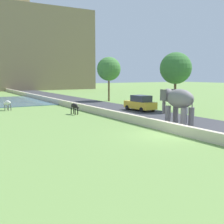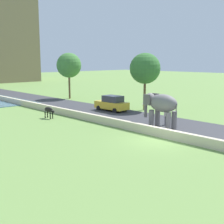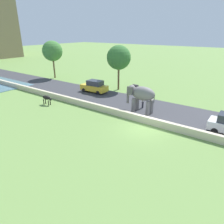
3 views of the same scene
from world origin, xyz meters
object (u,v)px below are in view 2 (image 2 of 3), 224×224
object	(u,v)px
cow_black	(49,110)
elephant	(161,105)
car_yellow	(112,103)
person_beside_elephant	(166,116)

from	to	relation	value
cow_black	elephant	bearing A→B (deg)	-67.41
elephant	car_yellow	distance (m)	9.92
person_beside_elephant	car_yellow	bearing A→B (deg)	78.53
car_yellow	cow_black	distance (m)	7.63
car_yellow	person_beside_elephant	bearing A→B (deg)	-101.47
person_beside_elephant	elephant	bearing A→B (deg)	-162.48
car_yellow	cow_black	size ratio (longest dim) A/B	2.87
cow_black	car_yellow	bearing A→B (deg)	-9.08
cow_black	person_beside_elephant	bearing A→B (deg)	-60.48
car_yellow	cow_black	world-z (taller)	car_yellow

